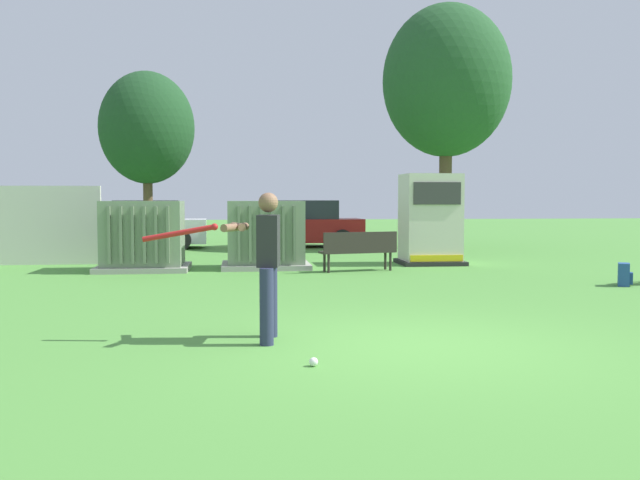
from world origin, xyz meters
name	(u,v)px	position (x,y,z in m)	size (l,w,h in m)	color
ground_plane	(412,346)	(0.00, 0.00, 0.00)	(96.00, 96.00, 0.00)	#51933D
fence_panel	(3,225)	(-7.86, 10.50, 1.00)	(4.80, 0.12, 2.00)	beige
transformer_west	(143,237)	(-4.17, 8.77, 0.79)	(2.10, 1.70, 1.62)	#9E9B93
transformer_mid_west	(266,235)	(-1.32, 9.00, 0.79)	(2.10, 1.70, 1.62)	#9E9B93
generator_enclosure	(430,220)	(2.90, 9.49, 1.14)	(1.60, 1.40, 2.30)	#262626
park_bench	(359,248)	(0.78, 7.92, 0.54)	(1.84, 0.78, 0.92)	#2D2823
batter	(264,258)	(-1.66, 0.47, 0.98)	(1.62, 0.73, 1.74)	#282D4C
sports_ball	(314,362)	(-1.22, -0.82, 0.04)	(0.09, 0.09, 0.09)	white
backpack	(624,275)	(5.38, 4.74, 0.21)	(0.36, 0.38, 0.44)	#264C8C
tree_left	(147,128)	(-4.83, 14.71, 3.90)	(2.97, 2.97, 5.68)	brown
tree_center_left	(446,82)	(4.97, 14.94, 5.59)	(4.26, 4.26, 8.14)	brown
parked_car_leftmost	(144,226)	(-5.13, 16.05, 0.75)	(4.26, 2.04, 1.62)	silver
parked_car_left_of_center	(302,225)	(0.23, 16.13, 0.75)	(4.24, 1.99, 1.62)	maroon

